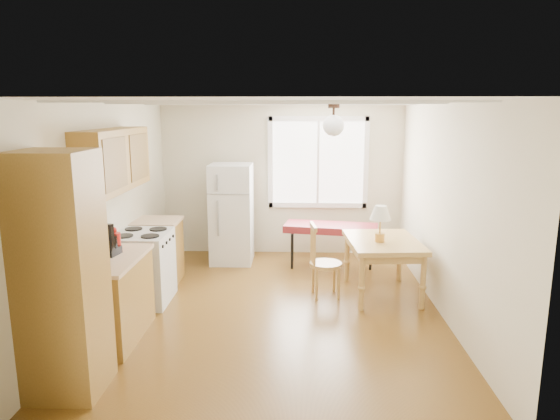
# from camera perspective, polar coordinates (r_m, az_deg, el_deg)

# --- Properties ---
(room_shell) EXTENTS (4.60, 5.60, 2.62)m
(room_shell) POSITION_cam_1_polar(r_m,az_deg,el_deg) (5.90, -0.63, 0.02)
(room_shell) COLOR #4C2F0F
(room_shell) RESTS_ON ground
(kitchen_run) EXTENTS (0.65, 3.40, 2.20)m
(kitchen_run) POSITION_cam_1_polar(r_m,az_deg,el_deg) (5.74, -18.40, -5.13)
(kitchen_run) COLOR brown
(kitchen_run) RESTS_ON ground
(window_unit) EXTENTS (1.64, 0.05, 1.51)m
(window_unit) POSITION_cam_1_polar(r_m,az_deg,el_deg) (8.30, 4.37, 5.43)
(window_unit) COLOR white
(window_unit) RESTS_ON room_shell
(pendant_light) EXTENTS (0.26, 0.26, 0.40)m
(pendant_light) POSITION_cam_1_polar(r_m,az_deg,el_deg) (6.19, 6.12, 9.70)
(pendant_light) COLOR black
(pendant_light) RESTS_ON room_shell
(refrigerator) EXTENTS (0.65, 0.68, 1.58)m
(refrigerator) POSITION_cam_1_polar(r_m,az_deg,el_deg) (7.95, -5.56, -0.42)
(refrigerator) COLOR silver
(refrigerator) RESTS_ON ground
(bench) EXTENTS (1.50, 0.76, 0.66)m
(bench) POSITION_cam_1_polar(r_m,az_deg,el_deg) (7.80, 5.84, -2.15)
(bench) COLOR maroon
(bench) RESTS_ON ground
(dining_table) EXTENTS (0.98, 1.26, 0.74)m
(dining_table) POSITION_cam_1_polar(r_m,az_deg,el_deg) (6.68, 11.69, -4.21)
(dining_table) COLOR #A67F40
(dining_table) RESTS_ON ground
(chair) EXTENTS (0.44, 0.43, 0.96)m
(chair) POSITION_cam_1_polar(r_m,az_deg,el_deg) (6.52, 4.51, -5.26)
(chair) COLOR #A67F40
(chair) RESTS_ON ground
(table_lamp) EXTENTS (0.27, 0.27, 0.47)m
(table_lamp) POSITION_cam_1_polar(r_m,az_deg,el_deg) (6.48, 11.41, -0.64)
(table_lamp) COLOR #B6893A
(table_lamp) RESTS_ON dining_table
(coffee_maker) EXTENTS (0.21, 0.26, 0.36)m
(coffee_maker) POSITION_cam_1_polar(r_m,az_deg,el_deg) (5.57, -19.03, -3.63)
(coffee_maker) COLOR black
(coffee_maker) RESTS_ON kitchen_run
(kettle) EXTENTS (0.13, 0.13, 0.26)m
(kettle) POSITION_cam_1_polar(r_m,az_deg,el_deg) (5.77, -18.39, -3.33)
(kettle) COLOR red
(kettle) RESTS_ON kitchen_run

